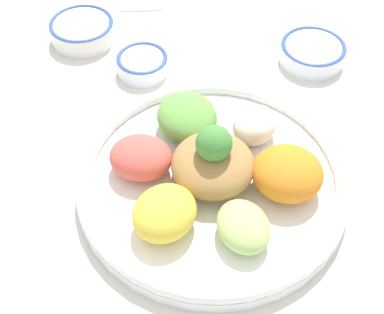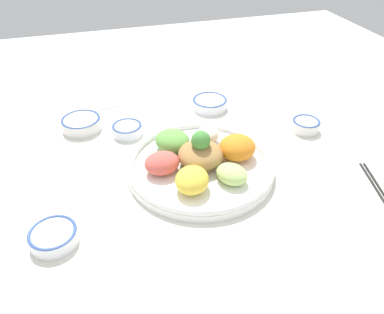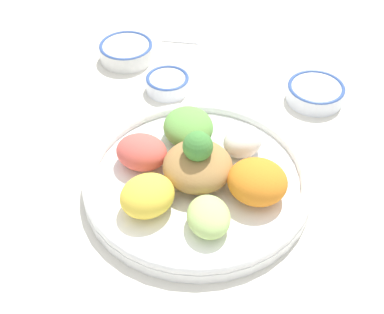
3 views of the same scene
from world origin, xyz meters
name	(u,v)px [view 1 (image 1 of 3)]	position (x,y,z in m)	size (l,w,h in m)	color
ground_plane	(190,169)	(0.00, 0.00, 0.00)	(2.40, 2.40, 0.00)	silver
salad_platter	(213,174)	(0.04, -0.03, 0.03)	(0.38, 0.38, 0.12)	white
sauce_bowl_red	(82,30)	(-0.25, 0.27, 0.02)	(0.12, 0.12, 0.04)	white
sauce_bowl_dark	(313,52)	(0.17, 0.28, 0.02)	(0.11, 0.11, 0.03)	white
sauce_bowl_far	(142,63)	(-0.12, 0.20, 0.02)	(0.09, 0.09, 0.03)	white
serving_spoon_extra	(162,8)	(-0.13, 0.39, 0.00)	(0.13, 0.05, 0.01)	silver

